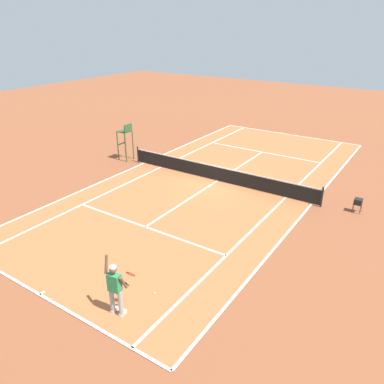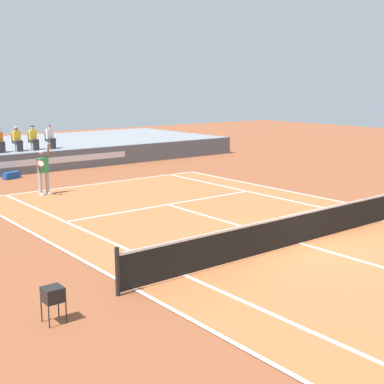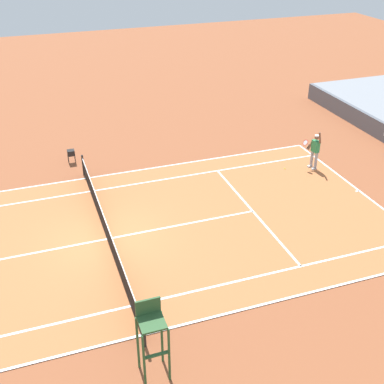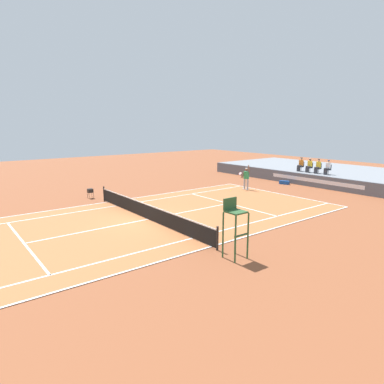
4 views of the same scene
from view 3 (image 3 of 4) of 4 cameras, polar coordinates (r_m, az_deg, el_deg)
The scene contains 7 objects.
ground_plane at distance 20.29m, azimuth -9.65°, elevation -5.36°, with size 80.00×80.00×0.00m, color brown.
court at distance 20.29m, azimuth -9.65°, elevation -5.34°, with size 11.08×23.88×0.03m.
net at distance 20.00m, azimuth -9.78°, elevation -4.13°, with size 11.98×0.10×1.07m.
tennis_player at distance 25.78m, azimuth 13.82°, elevation 4.64°, with size 0.75×0.70×2.08m.
tennis_ball at distance 25.77m, azimuth 10.55°, elevation 2.64°, with size 0.07×0.07×0.07m, color #D1E533.
umpire_chair at distance 14.01m, azimuth -4.62°, elevation -15.54°, with size 0.77×0.77×2.44m.
ball_hopper at distance 26.55m, azimuth -13.65°, elevation 4.40°, with size 0.36×0.36×0.70m.
Camera 3 is at (16.61, -2.25, 11.44)m, focal length 46.73 mm.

